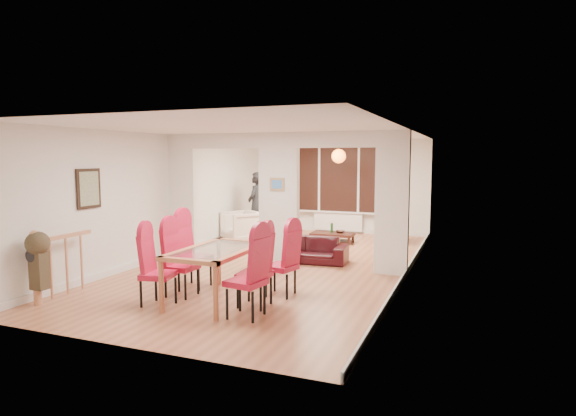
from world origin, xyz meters
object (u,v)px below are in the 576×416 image
Objects in this scene: armchair at (241,226)px; sofa at (304,249)px; dining_chair_lb at (182,261)px; television at (397,232)px; person at (256,205)px; bottle at (332,228)px; dining_chair_rb at (254,269)px; dining_table at (217,274)px; dining_chair_la at (158,269)px; dining_chair_ra at (246,276)px; dining_chair_lc at (195,253)px; dining_chair_rc at (281,262)px; bowl at (340,232)px; coffee_table at (332,238)px.

sofa is at bearing 1.21° from armchair.
dining_chair_lb is 1.27× the size of armchair.
television is at bearing 56.83° from armchair.
sofa is 1.01× the size of person.
dining_chair_rb is at bearing -85.55° from bottle.
dining_chair_la reaches higher than dining_table.
dining_chair_ra is at bearing -82.04° from dining_chair_rb.
dining_chair_lc is 1.07× the size of dining_chair_rc.
person reaches higher than dining_chair_rb.
bowl is at bearing 108.19° from dining_chair_rc.
bowl is (1.08, 5.95, -0.26)m from dining_chair_la.
dining_chair_lc is at bearing -116.88° from sofa.
sofa is 1.99× the size of television.
dining_chair_la is 1.82m from dining_chair_rc.
sofa is (0.98, 3.53, -0.28)m from dining_chair_la.
person reaches higher than dining_chair_ra.
dining_chair_lc is 2.71m from sofa.
dining_chair_ra is at bearing -85.29° from coffee_table.
dining_chair_lc is 0.65× the size of person.
sofa is at bearing -92.49° from bowl.
dining_chair_lc reaches higher than bowl.
dining_chair_la is at bearing -142.06° from dining_table.
sofa reaches higher than bottle.
dining_chair_la is 5.36m from armchair.
bottle is at bearing 87.23° from person.
bowl is (0.41, 5.42, -0.12)m from dining_table.
bottle is (-0.04, 0.06, 0.25)m from coffee_table.
sofa reaches higher than bowl.
bowl is (2.27, 0.09, -0.60)m from person.
bowl is at bearing 109.18° from television.
television is (3.70, 1.30, -0.13)m from armchair.
television is (1.01, 6.49, -0.31)m from dining_chair_ra.
dining_chair_rc is at bearing 96.97° from dining_chair_ra.
television is at bearing 23.52° from coffee_table.
bowl is at bearing 88.17° from person.
dining_chair_ra is (0.72, -0.52, 0.17)m from dining_table.
dining_chair_lc reaches higher than television.
dining_table reaches higher than sofa.
dining_chair_la is 1.00× the size of dining_chair_rc.
dining_chair_lb is 0.62× the size of sofa.
bottle is 0.23m from bowl.
dining_chair_rb reaches higher than television.
bowl is at bearing 67.73° from dining_chair_la.
person is at bearing 111.35° from dining_chair_rb.
dining_chair_rc is at bearing 5.13° from dining_chair_lc.
dining_chair_rb is 6.13m from television.
dining_table is at bearing -92.62° from coffee_table.
bowl is (-0.22, 5.48, -0.28)m from dining_chair_rb.
dining_chair_rc is 4.78m from coffee_table.
dining_chair_rc is (0.77, 0.59, 0.14)m from dining_table.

